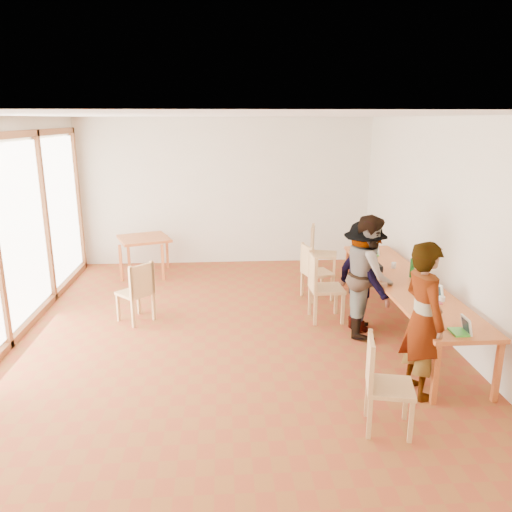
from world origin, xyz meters
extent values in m
plane|color=brown|center=(0.00, 0.00, 0.00)|extent=(8.00, 8.00, 0.00)
cube|color=silver|center=(0.00, 4.00, 1.50)|extent=(6.00, 0.10, 3.00)
cube|color=silver|center=(0.00, -4.00, 1.50)|extent=(6.00, 0.10, 3.00)
cube|color=silver|center=(3.00, 0.00, 1.50)|extent=(0.10, 8.00, 3.00)
cube|color=white|center=(0.00, 0.00, 3.02)|extent=(6.00, 8.00, 0.04)
cube|color=#CC652D|center=(2.50, 0.26, 0.72)|extent=(0.80, 4.00, 0.05)
cube|color=#CC652D|center=(2.16, -1.68, 0.35)|extent=(0.06, 0.06, 0.70)
cube|color=#CC652D|center=(2.16, 2.20, 0.35)|extent=(0.06, 0.06, 0.70)
cube|color=#CC652D|center=(2.84, -1.68, 0.35)|extent=(0.06, 0.06, 0.70)
cube|color=#CC652D|center=(2.84, 2.20, 0.35)|extent=(0.06, 0.06, 0.70)
cube|color=#CC652D|center=(-1.60, 3.20, 0.72)|extent=(0.90, 0.90, 0.05)
cube|color=#CC652D|center=(-1.99, 2.81, 0.35)|extent=(0.05, 0.05, 0.70)
cube|color=#CC652D|center=(-1.99, 3.59, 0.35)|extent=(0.05, 0.05, 0.70)
cube|color=#CC652D|center=(-1.21, 2.81, 0.35)|extent=(0.05, 0.05, 0.70)
cube|color=#CC652D|center=(-1.21, 3.59, 0.35)|extent=(0.05, 0.05, 0.70)
cube|color=tan|center=(1.53, -2.09, 0.45)|extent=(0.53, 0.53, 0.04)
cube|color=tan|center=(1.33, -2.05, 0.71)|extent=(0.14, 0.44, 0.47)
cube|color=tan|center=(1.48, 0.71, 0.49)|extent=(0.50, 0.50, 0.05)
cube|color=tan|center=(1.26, 0.70, 0.77)|extent=(0.06, 0.48, 0.51)
cube|color=tan|center=(1.51, 1.64, 0.45)|extent=(0.54, 0.54, 0.04)
cube|color=tan|center=(1.32, 1.59, 0.70)|extent=(0.16, 0.43, 0.46)
cube|color=tan|center=(1.81, 2.65, 0.49)|extent=(0.58, 0.58, 0.05)
cube|color=tan|center=(1.60, 2.70, 0.77)|extent=(0.16, 0.48, 0.50)
cube|color=tan|center=(-1.40, 0.84, 0.44)|extent=(0.61, 0.61, 0.04)
cube|color=tan|center=(-1.26, 0.71, 0.69)|extent=(0.33, 0.34, 0.46)
imported|color=gray|center=(2.07, -1.44, 0.87)|extent=(0.52, 0.70, 1.74)
imported|color=gray|center=(1.96, 0.22, 0.85)|extent=(0.80, 0.94, 1.70)
imported|color=gray|center=(1.91, 0.31, 0.80)|extent=(0.95, 1.19, 1.60)
cube|color=#4ACB40|center=(2.43, -1.54, 0.76)|extent=(0.16, 0.22, 0.02)
cube|color=white|center=(2.51, -1.54, 0.84)|extent=(0.07, 0.20, 0.18)
cube|color=#4ACB40|center=(2.57, -0.47, 0.76)|extent=(0.24, 0.28, 0.02)
cube|color=white|center=(2.65, -0.44, 0.85)|extent=(0.14, 0.23, 0.20)
cube|color=#4ACB40|center=(2.38, 1.62, 0.76)|extent=(0.26, 0.30, 0.03)
cube|color=white|center=(2.47, 1.65, 0.85)|extent=(0.15, 0.24, 0.21)
imported|color=#BF861A|center=(2.29, 1.47, 0.80)|extent=(0.17, 0.17, 0.11)
cylinder|color=#176626|center=(2.64, 0.40, 0.89)|extent=(0.07, 0.07, 0.28)
cylinder|color=silver|center=(2.54, 0.86, 0.80)|extent=(0.07, 0.07, 0.09)
cylinder|color=white|center=(2.67, -0.58, 0.78)|extent=(0.08, 0.08, 0.06)
cube|color=#B83644|center=(2.60, -0.66, 0.76)|extent=(0.05, 0.10, 0.01)
cube|color=black|center=(2.22, 0.78, 0.80)|extent=(0.16, 0.26, 0.09)
camera|label=1|loc=(-0.05, -6.31, 2.96)|focal=35.00mm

